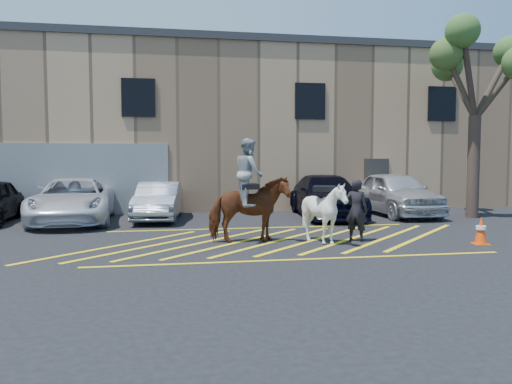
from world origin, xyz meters
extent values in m
plane|color=black|center=(0.00, 0.00, 0.00)|extent=(90.00, 90.00, 0.00)
imported|color=silver|center=(-6.13, 4.64, 0.77)|extent=(2.83, 5.65, 1.54)
imported|color=#92959F|center=(-3.23, 4.87, 0.68)|extent=(1.87, 4.28, 1.37)
imported|color=black|center=(3.02, 4.75, 0.79)|extent=(2.68, 5.60, 1.57)
imported|color=silver|center=(5.86, 4.81, 0.85)|extent=(2.09, 5.05, 1.71)
imported|color=black|center=(2.08, -0.67, 0.84)|extent=(0.73, 0.69, 1.68)
cube|color=tan|center=(0.00, 12.00, 3.50)|extent=(32.00, 10.00, 7.00)
cube|color=#2D2D30|center=(0.00, 12.00, 7.15)|extent=(32.20, 10.20, 0.30)
cube|color=black|center=(-4.00, 6.96, 4.60)|extent=(1.30, 0.08, 1.50)
cube|color=black|center=(3.00, 6.96, 4.60)|extent=(1.30, 0.08, 1.50)
cube|color=black|center=(9.00, 6.96, 4.60)|extent=(1.30, 0.08, 1.50)
cube|color=#38332D|center=(6.00, 6.96, 1.10)|extent=(1.10, 0.08, 2.20)
cube|color=yellow|center=(-4.20, -0.30, 0.01)|extent=(4.20, 4.20, 0.01)
cube|color=yellow|center=(-3.15, -0.30, 0.01)|extent=(4.20, 4.20, 0.01)
cube|color=yellow|center=(-2.10, -0.30, 0.01)|extent=(4.20, 4.20, 0.01)
cube|color=yellow|center=(-1.05, -0.30, 0.01)|extent=(4.20, 4.20, 0.01)
cube|color=yellow|center=(0.00, -0.30, 0.01)|extent=(4.20, 4.20, 0.01)
cube|color=yellow|center=(1.05, -0.30, 0.01)|extent=(4.20, 4.20, 0.01)
cube|color=yellow|center=(2.10, -0.30, 0.01)|extent=(4.20, 4.20, 0.01)
cube|color=yellow|center=(3.15, -0.30, 0.01)|extent=(4.20, 4.20, 0.01)
cube|color=yellow|center=(4.20, -0.30, 0.01)|extent=(4.20, 4.20, 0.01)
cube|color=yellow|center=(0.00, 2.20, 0.01)|extent=(9.50, 0.12, 0.01)
cube|color=yellow|center=(0.00, -2.80, 0.01)|extent=(9.50, 0.12, 0.01)
imported|color=brown|center=(-0.81, -0.40, 0.88)|extent=(2.12, 1.03, 1.76)
imported|color=#92959B|center=(-0.81, -0.40, 1.86)|extent=(0.71, 0.90, 1.79)
cube|color=black|center=(-0.81, -0.40, 1.50)|extent=(0.48, 0.58, 0.14)
imported|color=white|center=(1.11, -0.87, 0.81)|extent=(1.77, 1.86, 1.62)
cube|color=black|center=(1.11, -0.87, 1.44)|extent=(0.69, 0.64, 0.14)
cube|color=#EE5909|center=(5.06, -1.76, 0.01)|extent=(0.44, 0.44, 0.03)
cone|color=#FF440A|center=(5.06, -1.76, 0.38)|extent=(0.32, 0.32, 0.70)
cylinder|color=white|center=(5.06, -1.76, 0.44)|extent=(0.25, 0.25, 0.10)
cylinder|color=#4C3A2E|center=(8.33, 3.54, 1.90)|extent=(0.44, 0.44, 3.80)
cylinder|color=#4A3E2D|center=(9.12, 3.68, 4.97)|extent=(1.76, 0.51, 2.68)
cylinder|color=#48352B|center=(8.26, 4.40, 4.80)|extent=(0.33, 1.88, 2.34)
cylinder|color=#4B3C2D|center=(7.72, 3.54, 4.85)|extent=(1.40, 0.20, 2.39)
cylinder|color=#48392C|center=(8.67, 2.81, 4.59)|extent=(0.78, 1.62, 1.96)
cylinder|color=#48352B|center=(7.86, 3.27, 5.20)|extent=(1.16, 0.77, 3.11)
sphere|color=#427331|center=(9.90, 3.82, 6.24)|extent=(1.20, 1.20, 1.20)
sphere|color=#4B7331|center=(8.18, 5.26, 5.91)|extent=(1.20, 1.20, 1.20)
sphere|color=#456129|center=(7.11, 3.54, 6.00)|extent=(1.20, 1.20, 1.20)
sphere|color=#3B652B|center=(7.39, 2.99, 6.71)|extent=(1.20, 1.20, 1.20)
camera|label=1|loc=(-2.94, -13.34, 2.26)|focal=35.00mm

